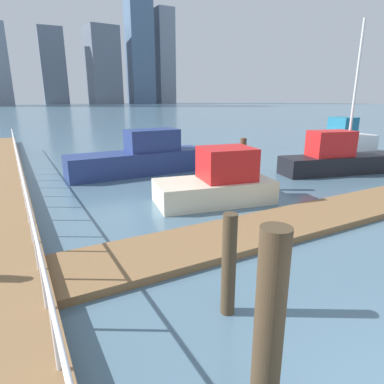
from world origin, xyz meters
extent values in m
plane|color=slate|center=(0.00, 20.00, 0.00)|extent=(300.00, 300.00, 0.00)
cube|color=olive|center=(3.14, 6.01, 0.09)|extent=(13.29, 2.00, 0.18)
cylinder|color=white|center=(-3.15, 3.16, 0.93)|extent=(0.06, 0.06, 1.05)
cylinder|color=white|center=(-3.15, 4.55, 0.93)|extent=(0.06, 0.06, 1.05)
cylinder|color=white|center=(-3.15, 5.95, 0.93)|extent=(0.06, 0.06, 1.05)
cylinder|color=white|center=(-3.15, 7.35, 0.93)|extent=(0.06, 0.06, 1.05)
cylinder|color=white|center=(-3.15, 8.74, 0.93)|extent=(0.06, 0.06, 1.05)
cylinder|color=white|center=(-3.15, 10.14, 0.93)|extent=(0.06, 0.06, 1.05)
cylinder|color=white|center=(-3.15, 11.54, 0.93)|extent=(0.06, 0.06, 1.05)
cylinder|color=white|center=(-3.15, 12.93, 0.93)|extent=(0.06, 0.06, 1.05)
cylinder|color=white|center=(-3.15, 14.33, 0.93)|extent=(0.06, 0.06, 1.05)
cylinder|color=white|center=(-3.15, 15.73, 0.93)|extent=(0.06, 0.06, 1.05)
cylinder|color=white|center=(-3.15, 17.12, 0.93)|extent=(0.06, 0.06, 1.05)
cylinder|color=white|center=(-3.15, 18.52, 0.93)|extent=(0.06, 0.06, 1.05)
cylinder|color=white|center=(-3.15, 19.92, 0.93)|extent=(0.06, 0.06, 1.05)
cylinder|color=white|center=(-3.15, 21.31, 0.93)|extent=(0.06, 0.06, 1.05)
cylinder|color=white|center=(-3.15, 22.71, 0.93)|extent=(0.06, 0.06, 1.05)
cylinder|color=white|center=(-3.15, 24.11, 0.93)|extent=(0.06, 0.06, 1.05)
cylinder|color=white|center=(-3.15, 25.51, 0.93)|extent=(0.06, 0.06, 1.05)
cylinder|color=white|center=(-3.15, 10.14, 1.45)|extent=(0.06, 30.73, 0.06)
cylinder|color=#473826|center=(-0.38, 3.54, 0.91)|extent=(0.24, 0.24, 1.82)
cylinder|color=#473826|center=(-1.08, 1.78, 1.18)|extent=(0.34, 0.34, 2.36)
cylinder|color=brown|center=(4.59, 9.79, 1.03)|extent=(0.25, 0.25, 2.07)
cube|color=navy|center=(1.96, 14.52, 0.53)|extent=(6.68, 1.72, 1.06)
cube|color=navy|center=(2.71, 14.52, 1.58)|extent=(2.45, 1.38, 1.03)
cube|color=black|center=(10.96, 9.88, 0.43)|extent=(6.81, 3.01, 0.86)
cube|color=red|center=(10.01, 10.11, 1.46)|extent=(2.24, 1.62, 1.20)
cylinder|color=silver|center=(10.96, 9.88, 3.88)|extent=(0.12, 0.12, 6.05)
cube|color=white|center=(15.93, 13.68, 0.58)|extent=(4.12, 1.89, 1.16)
cube|color=#1E6B8C|center=(15.43, 13.69, 1.75)|extent=(1.29, 1.44, 1.17)
cube|color=beige|center=(2.75, 8.95, 0.40)|extent=(4.35, 2.63, 0.80)
cube|color=red|center=(3.20, 8.86, 1.36)|extent=(2.03, 1.83, 1.12)
cube|color=slate|center=(17.50, 164.75, 16.02)|extent=(10.58, 7.76, 32.04)
cube|color=slate|center=(37.98, 159.46, 16.58)|extent=(13.95, 14.28, 33.16)
cube|color=slate|center=(55.59, 158.96, 38.59)|extent=(11.52, 13.78, 77.18)
cube|color=gray|center=(68.67, 160.02, 21.89)|extent=(8.20, 9.43, 43.78)
camera|label=1|loc=(-3.30, -0.53, 3.63)|focal=31.01mm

